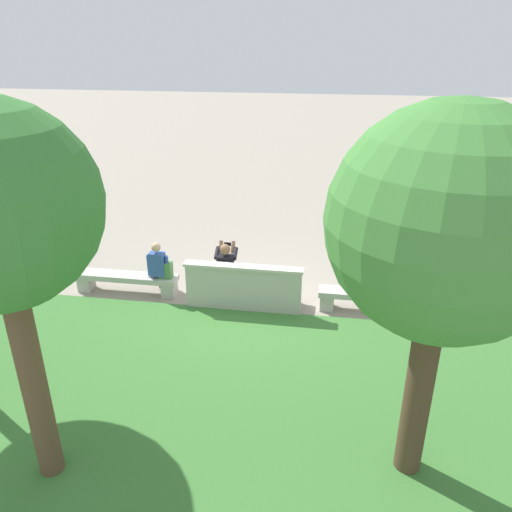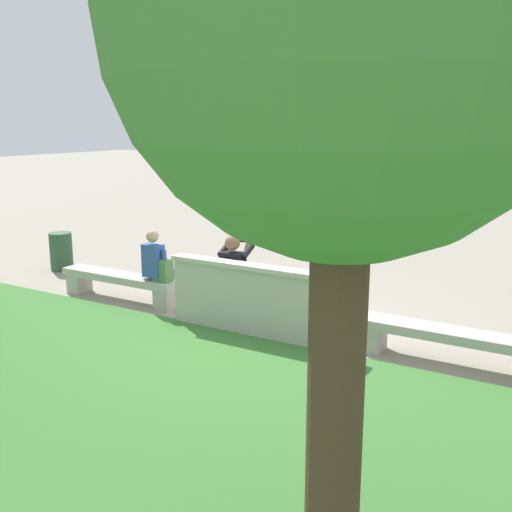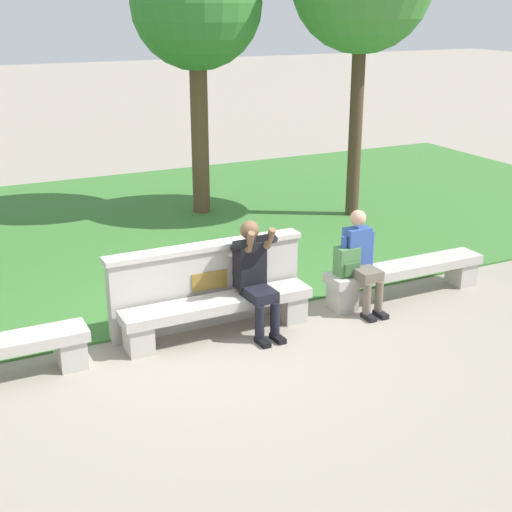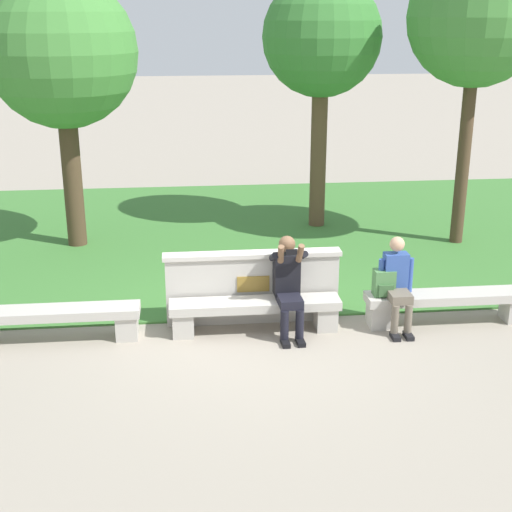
{
  "view_description": "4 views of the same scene",
  "coord_description": "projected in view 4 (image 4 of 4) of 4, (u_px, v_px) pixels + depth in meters",
  "views": [
    {
      "loc": [
        -1.66,
        9.17,
        5.25
      ],
      "look_at": [
        -0.16,
        -0.33,
        0.94
      ],
      "focal_mm": 35.0,
      "sensor_mm": 36.0,
      "label": 1
    },
    {
      "loc": [
        -4.11,
        7.07,
        2.9
      ],
      "look_at": [
        0.44,
        -0.65,
        0.88
      ],
      "focal_mm": 42.0,
      "sensor_mm": 36.0,
      "label": 2
    },
    {
      "loc": [
        -2.92,
        -6.94,
        3.67
      ],
      "look_at": [
        0.39,
        -0.19,
        0.97
      ],
      "focal_mm": 50.0,
      "sensor_mm": 36.0,
      "label": 3
    },
    {
      "loc": [
        -0.9,
        -8.7,
        4.09
      ],
      "look_at": [
        0.01,
        -0.01,
        1.08
      ],
      "focal_mm": 50.0,
      "sensor_mm": 36.0,
      "label": 4
    }
  ],
  "objects": [
    {
      "name": "backpack",
      "position": [
        384.0,
        283.0,
        9.57
      ],
      "size": [
        0.28,
        0.24,
        0.43
      ],
      "color": "#4C7F47",
      "rests_on": "bench_mid"
    },
    {
      "name": "tree_right_background",
      "position": [
        477.0,
        19.0,
        11.96
      ],
      "size": [
        2.34,
        2.34,
        5.16
      ],
      "color": "#4C3826",
      "rests_on": "ground"
    },
    {
      "name": "bench_mid",
      "position": [
        448.0,
        302.0,
        9.77
      ],
      "size": [
        2.28,
        0.4,
        0.45
      ],
      "color": "#B7B2A8",
      "rests_on": "ground"
    },
    {
      "name": "backrest_wall_with_plaque",
      "position": [
        252.0,
        286.0,
        9.76
      ],
      "size": [
        2.42,
        0.24,
        1.01
      ],
      "color": "#B7B2A8",
      "rests_on": "ground"
    },
    {
      "name": "tree_left_background",
      "position": [
        322.0,
        39.0,
        13.13
      ],
      "size": [
        2.22,
        2.22,
        4.75
      ],
      "color": "brown",
      "rests_on": "ground"
    },
    {
      "name": "bench_main",
      "position": [
        52.0,
        319.0,
        9.24
      ],
      "size": [
        2.28,
        0.4,
        0.45
      ],
      "color": "#B7B2A8",
      "rests_on": "ground"
    },
    {
      "name": "person_photographer",
      "position": [
        288.0,
        281.0,
        9.33
      ],
      "size": [
        0.48,
        0.73,
        1.32
      ],
      "color": "black",
      "rests_on": "ground"
    },
    {
      "name": "tree_behind_wall",
      "position": [
        62.0,
        54.0,
        12.0
      ],
      "size": [
        2.57,
        2.57,
        4.72
      ],
      "color": "#4C3826",
      "rests_on": "ground"
    },
    {
      "name": "person_distant",
      "position": [
        397.0,
        281.0,
        9.51
      ],
      "size": [
        0.48,
        0.67,
        1.26
      ],
      "color": "black",
      "rests_on": "ground"
    },
    {
      "name": "bench_near",
      "position": [
        255.0,
        310.0,
        9.5
      ],
      "size": [
        2.28,
        0.4,
        0.45
      ],
      "color": "#B7B2A8",
      "rests_on": "ground"
    },
    {
      "name": "grass_strip",
      "position": [
        232.0,
        234.0,
        13.72
      ],
      "size": [
        19.6,
        8.0,
        0.03
      ],
      "primitive_type": "cube",
      "color": "#3D7533",
      "rests_on": "ground"
    },
    {
      "name": "ground_plane",
      "position": [
        255.0,
        331.0,
        9.6
      ],
      "size": [
        80.0,
        80.0,
        0.0
      ],
      "primitive_type": "plane",
      "color": "gray"
    }
  ]
}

